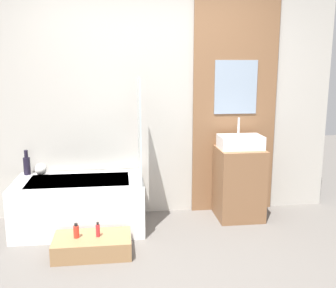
{
  "coord_description": "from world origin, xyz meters",
  "views": [
    {
      "loc": [
        -0.32,
        -2.77,
        1.69
      ],
      "look_at": [
        0.11,
        0.7,
        0.97
      ],
      "focal_mm": 42.0,
      "sensor_mm": 36.0,
      "label": 1
    }
  ],
  "objects_px": {
    "bottle_soap_primary": "(76,231)",
    "sink": "(240,142)",
    "vase_tall_dark": "(27,165)",
    "vase_round_light": "(41,169)",
    "bottle_soap_secondary": "(98,230)",
    "bathtub": "(80,204)",
    "wooden_step_bench": "(93,245)"
  },
  "relations": [
    {
      "from": "bottle_soap_primary",
      "to": "sink",
      "type": "bearing_deg",
      "value": 22.24
    },
    {
      "from": "sink",
      "to": "vase_tall_dark",
      "type": "bearing_deg",
      "value": 175.68
    },
    {
      "from": "vase_round_light",
      "to": "bottle_soap_primary",
      "type": "xyz_separation_m",
      "value": [
        0.44,
        -0.84,
        -0.36
      ]
    },
    {
      "from": "sink",
      "to": "bottle_soap_secondary",
      "type": "xyz_separation_m",
      "value": [
        -1.51,
        -0.7,
        -0.63
      ]
    },
    {
      "from": "sink",
      "to": "bathtub",
      "type": "bearing_deg",
      "value": -176.68
    },
    {
      "from": "vase_tall_dark",
      "to": "bottle_soap_primary",
      "type": "distance_m",
      "value": 1.13
    },
    {
      "from": "vase_tall_dark",
      "to": "sink",
      "type": "bearing_deg",
      "value": -4.32
    },
    {
      "from": "wooden_step_bench",
      "to": "bottle_soap_primary",
      "type": "xyz_separation_m",
      "value": [
        -0.14,
        0.0,
        0.14
      ]
    },
    {
      "from": "bathtub",
      "to": "bottle_soap_primary",
      "type": "height_order",
      "value": "bathtub"
    },
    {
      "from": "bottle_soap_primary",
      "to": "vase_tall_dark",
      "type": "bearing_deg",
      "value": 124.05
    },
    {
      "from": "sink",
      "to": "vase_round_light",
      "type": "xyz_separation_m",
      "value": [
        -2.14,
        0.15,
        -0.27
      ]
    },
    {
      "from": "bottle_soap_secondary",
      "to": "bathtub",
      "type": "bearing_deg",
      "value": 109.53
    },
    {
      "from": "bathtub",
      "to": "sink",
      "type": "distance_m",
      "value": 1.83
    },
    {
      "from": "bathtub",
      "to": "vase_round_light",
      "type": "relative_size",
      "value": 10.32
    },
    {
      "from": "sink",
      "to": "bottle_soap_primary",
      "type": "height_order",
      "value": "sink"
    },
    {
      "from": "bottle_soap_secondary",
      "to": "wooden_step_bench",
      "type": "bearing_deg",
      "value": -180.0
    },
    {
      "from": "vase_tall_dark",
      "to": "bottle_soap_primary",
      "type": "bearing_deg",
      "value": -55.95
    },
    {
      "from": "bottle_soap_primary",
      "to": "bottle_soap_secondary",
      "type": "relative_size",
      "value": 0.99
    },
    {
      "from": "vase_tall_dark",
      "to": "bottle_soap_secondary",
      "type": "bearing_deg",
      "value": -48.19
    },
    {
      "from": "sink",
      "to": "vase_round_light",
      "type": "height_order",
      "value": "sink"
    },
    {
      "from": "bathtub",
      "to": "vase_round_light",
      "type": "distance_m",
      "value": 0.58
    },
    {
      "from": "wooden_step_bench",
      "to": "vase_round_light",
      "type": "height_order",
      "value": "vase_round_light"
    },
    {
      "from": "sink",
      "to": "bottle_soap_primary",
      "type": "relative_size",
      "value": 3.44
    },
    {
      "from": "bathtub",
      "to": "vase_tall_dark",
      "type": "relative_size",
      "value": 4.85
    },
    {
      "from": "wooden_step_bench",
      "to": "sink",
      "type": "distance_m",
      "value": 1.88
    },
    {
      "from": "vase_round_light",
      "to": "bottle_soap_primary",
      "type": "relative_size",
      "value": 0.93
    },
    {
      "from": "bathtub",
      "to": "sink",
      "type": "relative_size",
      "value": 2.81
    },
    {
      "from": "vase_round_light",
      "to": "bottle_soap_primary",
      "type": "distance_m",
      "value": 1.02
    },
    {
      "from": "vase_round_light",
      "to": "sink",
      "type": "bearing_deg",
      "value": -3.9
    },
    {
      "from": "bathtub",
      "to": "bottle_soap_primary",
      "type": "xyz_separation_m",
      "value": [
        0.02,
        -0.6,
        -0.04
      ]
    },
    {
      "from": "bathtub",
      "to": "bottle_soap_secondary",
      "type": "bearing_deg",
      "value": -70.47
    },
    {
      "from": "bathtub",
      "to": "bottle_soap_secondary",
      "type": "xyz_separation_m",
      "value": [
        0.21,
        -0.6,
        -0.04
      ]
    }
  ]
}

